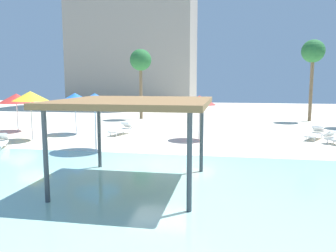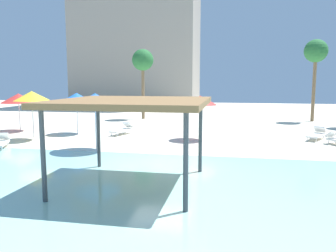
{
  "view_description": "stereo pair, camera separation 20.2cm",
  "coord_description": "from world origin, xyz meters",
  "px_view_note": "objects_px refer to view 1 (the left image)",
  "views": [
    {
      "loc": [
        2.7,
        -13.69,
        3.43
      ],
      "look_at": [
        -0.07,
        2.0,
        1.3
      ],
      "focal_mm": 36.44,
      "sensor_mm": 36.0,
      "label": 1
    },
    {
      "loc": [
        2.9,
        -13.66,
        3.43
      ],
      "look_at": [
        -0.07,
        2.0,
        1.3
      ],
      "focal_mm": 36.44,
      "sensor_mm": 36.0,
      "label": 2
    }
  ],
  "objects_px": {
    "beach_umbrella_blue_0": "(75,97)",
    "beach_umbrella_blue_4": "(95,100)",
    "beach_umbrella_red_2": "(199,100)",
    "lounge_chair_3": "(122,129)",
    "palm_tree_0": "(313,53)",
    "beach_umbrella_red_1": "(16,98)",
    "palm_tree_2": "(141,62)",
    "shade_pavilion": "(134,104)",
    "beach_umbrella_yellow_5": "(30,96)",
    "lounge_chair_4": "(315,134)"
  },
  "relations": [
    {
      "from": "lounge_chair_3",
      "to": "shade_pavilion",
      "type": "bearing_deg",
      "value": 37.79
    },
    {
      "from": "shade_pavilion",
      "to": "lounge_chair_4",
      "type": "bearing_deg",
      "value": 52.64
    },
    {
      "from": "beach_umbrella_red_2",
      "to": "beach_umbrella_blue_0",
      "type": "bearing_deg",
      "value": 174.68
    },
    {
      "from": "beach_umbrella_blue_0",
      "to": "lounge_chair_3",
      "type": "bearing_deg",
      "value": 4.78
    },
    {
      "from": "beach_umbrella_red_2",
      "to": "beach_umbrella_blue_4",
      "type": "bearing_deg",
      "value": -138.71
    },
    {
      "from": "beach_umbrella_yellow_5",
      "to": "shade_pavilion",
      "type": "bearing_deg",
      "value": -41.98
    },
    {
      "from": "beach_umbrella_yellow_5",
      "to": "beach_umbrella_red_2",
      "type": "bearing_deg",
      "value": 11.13
    },
    {
      "from": "palm_tree_2",
      "to": "beach_umbrella_yellow_5",
      "type": "bearing_deg",
      "value": -106.4
    },
    {
      "from": "lounge_chair_3",
      "to": "palm_tree_0",
      "type": "distance_m",
      "value": 17.52
    },
    {
      "from": "beach_umbrella_red_1",
      "to": "lounge_chair_4",
      "type": "distance_m",
      "value": 19.29
    },
    {
      "from": "palm_tree_0",
      "to": "lounge_chair_4",
      "type": "bearing_deg",
      "value": -100.59
    },
    {
      "from": "beach_umbrella_red_1",
      "to": "beach_umbrella_blue_4",
      "type": "distance_m",
      "value": 9.36
    },
    {
      "from": "beach_umbrella_blue_0",
      "to": "palm_tree_2",
      "type": "xyz_separation_m",
      "value": [
        1.98,
        9.19,
        2.74
      ]
    },
    {
      "from": "lounge_chair_4",
      "to": "lounge_chair_3",
      "type": "bearing_deg",
      "value": -60.23
    },
    {
      "from": "beach_umbrella_red_1",
      "to": "palm_tree_0",
      "type": "relative_size",
      "value": 0.38
    },
    {
      "from": "beach_umbrella_blue_4",
      "to": "palm_tree_2",
      "type": "bearing_deg",
      "value": 95.45
    },
    {
      "from": "beach_umbrella_red_1",
      "to": "lounge_chair_4",
      "type": "height_order",
      "value": "beach_umbrella_red_1"
    },
    {
      "from": "beach_umbrella_red_2",
      "to": "beach_umbrella_blue_4",
      "type": "xyz_separation_m",
      "value": [
        -4.72,
        -4.15,
        0.2
      ]
    },
    {
      "from": "beach_umbrella_red_1",
      "to": "palm_tree_0",
      "type": "bearing_deg",
      "value": 24.65
    },
    {
      "from": "beach_umbrella_blue_4",
      "to": "beach_umbrella_blue_0",
      "type": "bearing_deg",
      "value": 124.19
    },
    {
      "from": "shade_pavilion",
      "to": "beach_umbrella_red_2",
      "type": "relative_size",
      "value": 1.83
    },
    {
      "from": "beach_umbrella_blue_0",
      "to": "beach_umbrella_blue_4",
      "type": "height_order",
      "value": "beach_umbrella_blue_4"
    },
    {
      "from": "beach_umbrella_yellow_5",
      "to": "palm_tree_0",
      "type": "xyz_separation_m",
      "value": [
        18.06,
        12.61,
        3.13
      ]
    },
    {
      "from": "shade_pavilion",
      "to": "beach_umbrella_yellow_5",
      "type": "bearing_deg",
      "value": 138.02
    },
    {
      "from": "lounge_chair_3",
      "to": "lounge_chair_4",
      "type": "xyz_separation_m",
      "value": [
        11.77,
        0.21,
        0.0
      ]
    },
    {
      "from": "beach_umbrella_red_2",
      "to": "palm_tree_2",
      "type": "relative_size",
      "value": 0.41
    },
    {
      "from": "lounge_chair_4",
      "to": "beach_umbrella_red_2",
      "type": "bearing_deg",
      "value": -51.04
    },
    {
      "from": "palm_tree_0",
      "to": "beach_umbrella_blue_4",
      "type": "bearing_deg",
      "value": -131.65
    },
    {
      "from": "beach_umbrella_red_2",
      "to": "beach_umbrella_blue_4",
      "type": "relative_size",
      "value": 0.91
    },
    {
      "from": "beach_umbrella_red_2",
      "to": "lounge_chair_3",
      "type": "bearing_deg",
      "value": 168.76
    },
    {
      "from": "palm_tree_2",
      "to": "beach_umbrella_red_2",
      "type": "bearing_deg",
      "value": -58.61
    },
    {
      "from": "beach_umbrella_blue_0",
      "to": "beach_umbrella_red_1",
      "type": "height_order",
      "value": "beach_umbrella_blue_0"
    },
    {
      "from": "beach_umbrella_red_2",
      "to": "beach_umbrella_blue_4",
      "type": "height_order",
      "value": "beach_umbrella_blue_4"
    },
    {
      "from": "beach_umbrella_red_2",
      "to": "beach_umbrella_blue_4",
      "type": "distance_m",
      "value": 6.29
    },
    {
      "from": "beach_umbrella_red_2",
      "to": "lounge_chair_3",
      "type": "relative_size",
      "value": 1.29
    },
    {
      "from": "shade_pavilion",
      "to": "beach_umbrella_red_2",
      "type": "distance_m",
      "value": 9.4
    },
    {
      "from": "beach_umbrella_red_1",
      "to": "beach_umbrella_red_2",
      "type": "xyz_separation_m",
      "value": [
        12.46,
        -1.11,
        0.05
      ]
    },
    {
      "from": "lounge_chair_3",
      "to": "palm_tree_2",
      "type": "height_order",
      "value": "palm_tree_2"
    },
    {
      "from": "lounge_chair_3",
      "to": "palm_tree_0",
      "type": "relative_size",
      "value": 0.29
    },
    {
      "from": "beach_umbrella_red_2",
      "to": "lounge_chair_3",
      "type": "height_order",
      "value": "beach_umbrella_red_2"
    },
    {
      "from": "shade_pavilion",
      "to": "beach_umbrella_yellow_5",
      "type": "relative_size",
      "value": 1.66
    },
    {
      "from": "beach_umbrella_yellow_5",
      "to": "lounge_chair_4",
      "type": "relative_size",
      "value": 1.45
    },
    {
      "from": "beach_umbrella_yellow_5",
      "to": "palm_tree_0",
      "type": "height_order",
      "value": "palm_tree_0"
    },
    {
      "from": "beach_umbrella_red_1",
      "to": "lounge_chair_3",
      "type": "xyz_separation_m",
      "value": [
        7.42,
        -0.11,
        -1.91
      ]
    },
    {
      "from": "shade_pavilion",
      "to": "beach_umbrella_yellow_5",
      "type": "height_order",
      "value": "shade_pavilion"
    },
    {
      "from": "beach_umbrella_blue_4",
      "to": "beach_umbrella_red_2",
      "type": "bearing_deg",
      "value": 41.29
    },
    {
      "from": "beach_umbrella_blue_4",
      "to": "palm_tree_2",
      "type": "height_order",
      "value": "palm_tree_2"
    },
    {
      "from": "lounge_chair_4",
      "to": "beach_umbrella_yellow_5",
      "type": "bearing_deg",
      "value": -50.51
    },
    {
      "from": "beach_umbrella_red_2",
      "to": "beach_umbrella_yellow_5",
      "type": "relative_size",
      "value": 0.91
    },
    {
      "from": "beach_umbrella_red_1",
      "to": "palm_tree_2",
      "type": "distance_m",
      "value": 11.27
    }
  ]
}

